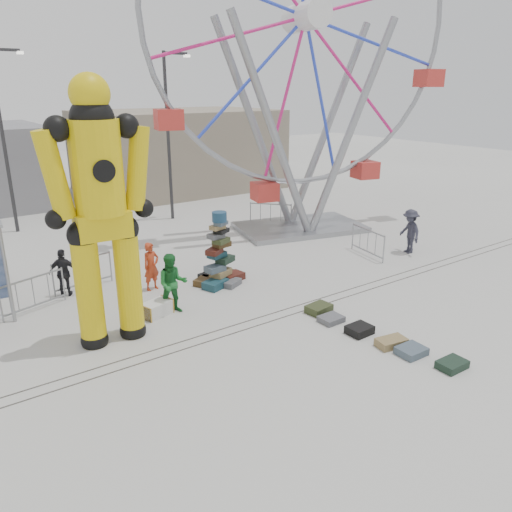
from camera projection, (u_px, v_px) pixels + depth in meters
ground at (283, 329)px, 13.90m from camera, size 90.00×90.00×0.00m
track_line_near at (271, 321)px, 14.37m from camera, size 40.00×0.04×0.01m
track_line_far at (262, 316)px, 14.68m from camera, size 40.00×0.04×0.01m
building_right at (178, 150)px, 32.39m from camera, size 12.00×8.00×5.00m
lamp_post_right at (170, 129)px, 24.20m from camera, size 1.41×0.25×8.00m
lamp_post_left at (5, 133)px, 21.93m from camera, size 1.41×0.25×8.00m
suitcase_tower at (219, 263)px, 17.01m from camera, size 1.88×1.63×2.51m
crash_test_dummy at (101, 205)px, 12.17m from camera, size 2.76×1.22×6.96m
ferris_wheel at (305, 47)px, 21.04m from camera, size 13.64×4.70×16.23m
steamer_trunk at (157, 309)px, 14.70m from camera, size 1.02×0.77×0.42m
row_case_0 at (319, 309)px, 14.92m from camera, size 0.81×0.63×0.24m
row_case_1 at (331, 319)px, 14.33m from camera, size 0.67×0.54×0.17m
row_case_2 at (359, 330)px, 13.63m from camera, size 0.69×0.57×0.23m
row_case_3 at (391, 342)px, 12.98m from camera, size 0.86×0.59×0.21m
row_case_4 at (411, 351)px, 12.57m from camera, size 0.72×0.60×0.20m
row_case_5 at (452, 364)px, 11.96m from camera, size 0.73×0.51×0.19m
barricade_dummy_b at (34, 294)px, 14.89m from camera, size 1.93×0.72×1.10m
barricade_dummy_c at (83, 273)px, 16.56m from camera, size 1.99×0.38×1.10m
barricade_wheel_front at (368, 242)px, 19.81m from camera, size 0.45×1.99×1.10m
barricade_wheel_back at (271, 214)px, 24.18m from camera, size 1.44×1.52×1.10m
pedestrian_red at (151, 266)px, 16.40m from camera, size 0.66×0.50×1.62m
pedestrian_green at (172, 284)px, 14.68m from camera, size 1.09×0.98×1.83m
pedestrian_black at (64, 273)px, 15.91m from camera, size 0.99×0.80×1.57m
pedestrian_grey at (410, 231)px, 20.06m from camera, size 1.00×1.31×1.80m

